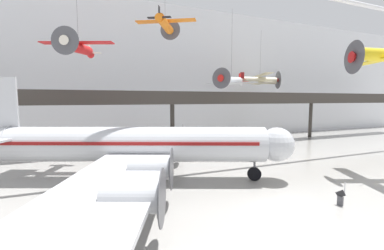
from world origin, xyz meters
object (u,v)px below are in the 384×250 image
(stanchion_barrier, at_px, (345,191))
(info_sign_pedestal, at_px, (340,199))
(airliner_silver_main, at_px, (132,145))
(suspended_plane_orange_highwing, at_px, (165,24))
(suspended_plane_red_highwing, at_px, (79,48))
(suspended_plane_silver_racer, at_px, (231,81))
(suspended_plane_cream_biplane, at_px, (260,80))

(stanchion_barrier, relative_size, info_sign_pedestal, 0.87)
(airliner_silver_main, xyz_separation_m, info_sign_pedestal, (13.16, -11.98, -3.02))
(suspended_plane_orange_highwing, bearing_deg, suspended_plane_red_highwing, 120.14)
(airliner_silver_main, height_order, suspended_plane_orange_highwing, suspended_plane_orange_highwing)
(suspended_plane_orange_highwing, relative_size, suspended_plane_silver_racer, 0.63)
(suspended_plane_silver_racer, distance_m, stanchion_barrier, 21.48)
(airliner_silver_main, relative_size, stanchion_barrier, 32.34)
(suspended_plane_silver_racer, bearing_deg, info_sign_pedestal, 50.38)
(suspended_plane_orange_highwing, relative_size, suspended_plane_cream_biplane, 0.66)
(airliner_silver_main, xyz_separation_m, stanchion_barrier, (15.43, -10.63, -3.15))
(suspended_plane_orange_highwing, distance_m, info_sign_pedestal, 26.56)
(info_sign_pedestal, bearing_deg, suspended_plane_silver_racer, 73.90)
(suspended_plane_orange_highwing, bearing_deg, stanchion_barrier, -120.39)
(suspended_plane_cream_biplane, xyz_separation_m, suspended_plane_silver_racer, (-11.19, -7.96, -0.98))
(suspended_plane_cream_biplane, bearing_deg, suspended_plane_silver_racer, -123.44)
(suspended_plane_red_highwing, bearing_deg, suspended_plane_silver_racer, 116.35)
(airliner_silver_main, relative_size, suspended_plane_cream_biplane, 3.19)
(suspended_plane_cream_biplane, xyz_separation_m, info_sign_pedestal, (-13.93, -28.20, -11.06))
(suspended_plane_red_highwing, bearing_deg, stanchion_barrier, 71.59)
(suspended_plane_silver_racer, height_order, info_sign_pedestal, suspended_plane_silver_racer)
(suspended_plane_orange_highwing, distance_m, suspended_plane_cream_biplane, 24.04)
(info_sign_pedestal, bearing_deg, stanchion_barrier, 22.37)
(airliner_silver_main, distance_m, suspended_plane_orange_highwing, 16.48)
(suspended_plane_orange_highwing, distance_m, suspended_plane_silver_racer, 12.36)
(suspended_plane_red_highwing, bearing_deg, suspended_plane_cream_biplane, 129.36)
(suspended_plane_orange_highwing, xyz_separation_m, stanchion_barrier, (9.86, -17.79, -16.90))
(airliner_silver_main, height_order, info_sign_pedestal, airliner_silver_main)
(airliner_silver_main, height_order, suspended_plane_cream_biplane, suspended_plane_cream_biplane)
(stanchion_barrier, bearing_deg, suspended_plane_orange_highwing, 118.99)
(airliner_silver_main, bearing_deg, stanchion_barrier, -11.43)
(suspended_plane_orange_highwing, relative_size, stanchion_barrier, 6.67)
(stanchion_barrier, bearing_deg, info_sign_pedestal, -149.24)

